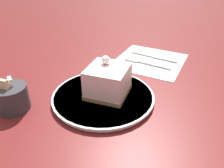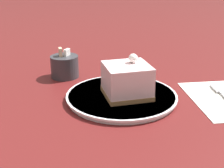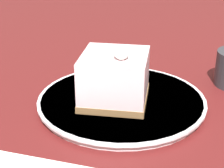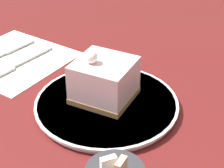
{
  "view_description": "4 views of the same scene",
  "coord_description": "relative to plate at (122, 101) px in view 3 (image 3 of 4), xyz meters",
  "views": [
    {
      "loc": [
        -0.34,
        -0.3,
        0.31
      ],
      "look_at": [
        0.01,
        -0.04,
        0.04
      ],
      "focal_mm": 35.0,
      "sensor_mm": 36.0,
      "label": 1
    },
    {
      "loc": [
        0.01,
        -0.66,
        0.29
      ],
      "look_at": [
        -0.02,
        -0.02,
        0.04
      ],
      "focal_mm": 50.0,
      "sensor_mm": 36.0,
      "label": 2
    },
    {
      "loc": [
        0.45,
        0.19,
        0.26
      ],
      "look_at": [
        0.02,
        -0.02,
        0.04
      ],
      "focal_mm": 60.0,
      "sensor_mm": 36.0,
      "label": 3
    },
    {
      "loc": [
        -0.38,
        0.36,
        0.39
      ],
      "look_at": [
        -0.01,
        -0.02,
        0.05
      ],
      "focal_mm": 60.0,
      "sensor_mm": 36.0,
      "label": 4
    }
  ],
  "objects": [
    {
      "name": "cake_slice",
      "position": [
        0.01,
        -0.01,
        0.04
      ],
      "size": [
        0.12,
        0.12,
        0.09
      ],
      "rotation": [
        0.0,
        0.0,
        0.3
      ],
      "color": "olive",
      "rests_on": "plate"
    },
    {
      "name": "ground_plane",
      "position": [
        0.0,
        0.02,
        -0.01
      ],
      "size": [
        4.0,
        4.0,
        0.0
      ],
      "primitive_type": "plane",
      "color": "#5B1919"
    },
    {
      "name": "plate",
      "position": [
        0.0,
        0.0,
        0.0
      ],
      "size": [
        0.25,
        0.25,
        0.01
      ],
      "color": "white",
      "rests_on": "ground_plane"
    }
  ]
}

